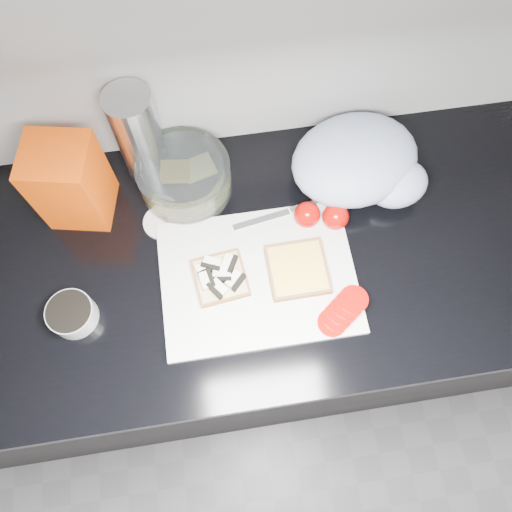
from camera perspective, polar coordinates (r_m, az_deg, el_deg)
The scene contains 14 objects.
base_cabinet at distance 1.50m, azimuth -0.79°, elevation -6.56°, with size 3.50×0.60×0.86m, color black.
countertop at distance 1.08m, azimuth -1.09°, elevation -0.00°, with size 3.50×0.64×0.04m, color black.
cutting_board at distance 1.03m, azimuth 0.25°, elevation -2.45°, with size 0.40×0.30×0.01m, color silver.
bread_left at distance 1.02m, azimuth -4.17°, elevation -2.39°, with size 0.12×0.12×0.03m.
bread_right at distance 1.03m, azimuth 4.78°, elevation -1.53°, with size 0.13×0.13×0.02m.
tomato_slices at distance 1.01m, azimuth 9.89°, elevation -6.21°, with size 0.12×0.11×0.02m.
knife at distance 1.09m, azimuth 3.38°, elevation 5.03°, with size 0.19×0.04×0.01m.
seed_tub at distance 1.05m, azimuth -20.32°, elevation -6.22°, with size 0.09×0.09×0.05m.
tub_lid at distance 1.11m, azimuth -10.64°, elevation 3.83°, with size 0.08×0.08×0.01m, color silver.
glass_bowl at distance 1.11m, azimuth -8.14°, elevation 8.91°, with size 0.20×0.20×0.08m.
bread_bag at distance 1.09m, azimuth -20.46°, elevation 7.90°, with size 0.13×0.12×0.20m, color red.
steel_canister at distance 1.09m, azimuth -13.26°, elevation 13.31°, with size 0.10×0.10×0.23m, color #BABAC0.
grocery_bag at distance 1.12m, azimuth 11.88°, elevation 10.37°, with size 0.32×0.28×0.12m.
whole_tomatoes at distance 1.07m, azimuth 7.47°, elevation 4.58°, with size 0.12×0.07×0.06m.
Camera 1 is at (-0.04, 0.79, 1.88)m, focal length 35.00 mm.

